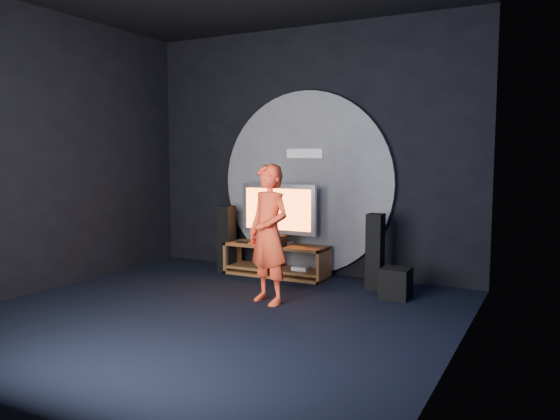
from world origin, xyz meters
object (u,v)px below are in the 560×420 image
object	(u,v)px
tower_speaker_left	(227,239)
subwoofer	(396,283)
tower_speaker_right	(375,252)
player	(269,234)
tv	(279,211)
media_console	(277,262)

from	to	relation	value
tower_speaker_left	subwoofer	distance (m)	2.65
tower_speaker_right	player	size ratio (longest dim) A/B	0.60
player	tv	bearing A→B (deg)	133.63
player	subwoofer	bearing A→B (deg)	55.29
media_console	tower_speaker_left	xyz separation A→B (m)	(-0.79, -0.07, 0.29)
tv	tower_speaker_left	world-z (taller)	tv
tower_speaker_left	subwoofer	bearing A→B (deg)	-7.57
tower_speaker_right	player	world-z (taller)	player
tower_speaker_left	tower_speaker_right	distance (m)	2.25
tv	player	distance (m)	1.48
subwoofer	media_console	bearing A→B (deg)	167.03
media_console	player	size ratio (longest dim) A/B	0.93
media_console	tv	world-z (taller)	tv
tower_speaker_right	player	bearing A→B (deg)	-126.81
tv	subwoofer	size ratio (longest dim) A/B	3.11
media_console	subwoofer	size ratio (longest dim) A/B	4.09
media_console	tv	bearing A→B (deg)	95.71
tower_speaker_right	subwoofer	world-z (taller)	tower_speaker_right
media_console	tower_speaker_right	distance (m)	1.49
subwoofer	tv	bearing A→B (deg)	165.09
subwoofer	tower_speaker_left	bearing A→B (deg)	172.43
tv	player	bearing A→B (deg)	-66.70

